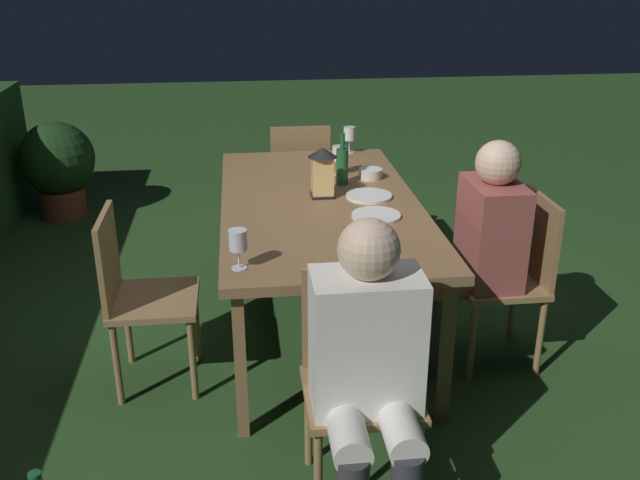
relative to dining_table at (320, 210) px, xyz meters
The scene contains 18 objects.
ground_plane 0.69m from the dining_table, ahead, with size 16.00×16.00×0.00m, color #26471E.
dining_table is the anchor object (origin of this frame).
chair_side_right_a 1.03m from the dining_table, 116.01° to the left, with size 0.42×0.40×0.87m.
chair_head_far 1.24m from the dining_table, ahead, with size 0.40×0.42×0.87m.
chair_head_near 1.24m from the dining_table, behind, with size 0.40×0.42×0.87m.
person_in_cream 1.42m from the dining_table, behind, with size 0.48×0.38×1.15m.
chair_side_left_a 1.03m from the dining_table, 116.01° to the right, with size 0.42×0.40×0.87m.
person_in_rust 0.83m from the dining_table, 121.92° to the right, with size 0.38×0.47×1.15m.
lantern_centerpiece 0.21m from the dining_table, 16.27° to the right, with size 0.15×0.15×0.27m.
green_bottle_on_table 0.34m from the dining_table, 30.29° to the right, with size 0.07×0.07×0.29m.
wine_glass_a 0.92m from the dining_table, 151.64° to the left, with size 0.08×0.08×0.17m.
wine_glass_b 0.97m from the dining_table, 18.14° to the right, with size 0.08×0.08×0.17m.
wine_glass_c 0.51m from the dining_table, 19.86° to the right, with size 0.08×0.08×0.17m.
plate_a 0.37m from the dining_table, 137.61° to the right, with size 0.24×0.24×0.01m, color white.
plate_b 0.27m from the dining_table, 84.57° to the right, with size 0.24×0.24×0.01m, color white.
bowl_olives 0.85m from the dining_table, 169.37° to the right, with size 0.12×0.12×0.04m.
bowl_bread 0.49m from the dining_table, 43.11° to the right, with size 0.13×0.13×0.06m.
potted_plant_by_hedge 2.68m from the dining_table, 42.44° to the left, with size 0.56×0.56×0.75m.
Camera 1 is at (-3.42, 0.40, 1.95)m, focal length 39.27 mm.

